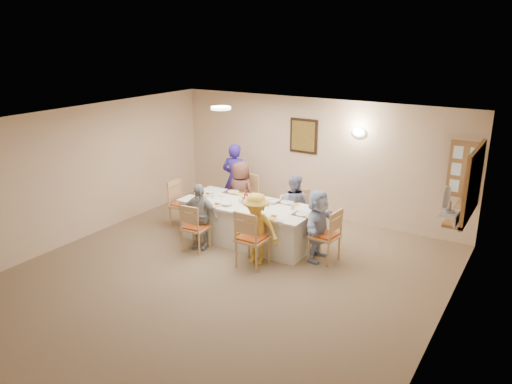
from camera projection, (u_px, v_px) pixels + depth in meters
The scene contains 49 objects.
ground at pixel (221, 279), 7.97m from camera, with size 7.00×7.00×0.00m, color brown.
room_walls at pixel (219, 189), 7.50m from camera, with size 7.00×7.00×7.00m.
wall_picture at pixel (304, 136), 10.41m from camera, with size 0.62×0.05×0.72m.
wall_sconce at pixel (359, 132), 9.73m from camera, with size 0.26×0.09×0.18m, color white.
ceiling_light at pixel (221, 108), 8.93m from camera, with size 0.36×0.36×0.05m, color white.
serving_hatch at pixel (473, 183), 7.86m from camera, with size 0.06×1.50×1.15m, color #956236.
hatch_sill at pixel (461, 213), 8.08m from camera, with size 0.30×1.50×0.05m, color #956236.
shutter_door at pixel (465, 170), 8.60m from camera, with size 0.55×0.04×1.00m, color #956236.
fan_shelf at pixel (449, 213), 6.83m from camera, with size 0.22×0.36×0.03m, color white.
desk_fan at pixel (449, 202), 6.80m from camera, with size 0.30×0.30×0.28m, color #A5A5A8, non-canonical shape.
dining_table at pixel (248, 223), 9.28m from camera, with size 2.52×1.07×0.76m, color beige.
chair_back_left at pixel (244, 199), 10.19m from camera, with size 0.48×0.48×1.01m, color tan, non-canonical shape.
chair_back_right at pixel (296, 213), 9.61m from camera, with size 0.43×0.43×0.89m, color tan, non-canonical shape.
chair_front_left at pixel (196, 227), 8.91m from camera, with size 0.43×0.43×0.90m, color tan, non-canonical shape.
chair_front_right at pixel (252, 238), 8.30m from camera, with size 0.48×0.48×1.01m, color tan, non-canonical shape.
chair_left_end at pixel (183, 204), 10.03m from camera, with size 0.45×0.45×0.94m, color tan, non-canonical shape.
chair_right_end at pixel (325, 235), 8.48m from camera, with size 0.46×0.46×0.96m, color tan, non-canonical shape.
diner_back_left at pixel (241, 193), 10.05m from camera, with size 0.69×0.48×1.33m, color brown.
diner_back_right at pixel (294, 206), 9.46m from camera, with size 0.68×0.57×1.24m, color #7E81A7.
diner_front_left at pixel (199, 216), 8.96m from camera, with size 0.76×0.43×1.22m, color #A2A2A2.
diner_front_right at pixel (256, 229), 8.36m from camera, with size 0.87×0.58×1.25m, color gold.
diner_right_end at pixel (318, 225), 8.50m from camera, with size 0.43×1.18×1.25m, color #AFBCDF.
caregiver at pixel (235, 179), 10.62m from camera, with size 0.63×0.48×1.55m, color #2E1E93.
placemat_fl at pixel (208, 204), 9.12m from camera, with size 0.38×0.28×0.01m, color #472B19.
plate_fl at pixel (208, 204), 9.12m from camera, with size 0.26×0.26×0.02m, color white.
napkin_fl at pixel (214, 206), 8.99m from camera, with size 0.14×0.14×0.01m, color gold.
placemat_fr at pixel (264, 216), 8.53m from camera, with size 0.37×0.27×0.01m, color #472B19.
plate_fr at pixel (264, 216), 8.52m from camera, with size 0.25×0.25×0.02m, color white.
napkin_fr at pixel (272, 219), 8.39m from camera, with size 0.13×0.13×0.01m, color gold.
placemat_bl at pixel (233, 192), 9.81m from camera, with size 0.37×0.28×0.01m, color #472B19.
plate_bl at pixel (233, 192), 9.80m from camera, with size 0.23×0.23×0.01m, color white.
napkin_bl at pixel (240, 194), 9.67m from camera, with size 0.14×0.14×0.01m, color gold.
placemat_br at pixel (287, 203), 9.21m from camera, with size 0.35×0.26×0.01m, color #472B19.
plate_br at pixel (287, 202), 9.21m from camera, with size 0.25×0.25×0.02m, color white.
napkin_br at pixel (295, 205), 9.08m from camera, with size 0.13×0.13×0.01m, color gold.
placemat_le at pixel (200, 194), 9.71m from camera, with size 0.33×0.24×0.01m, color #472B19.
plate_le at pixel (200, 193), 9.71m from camera, with size 0.23×0.23×0.01m, color white.
napkin_le at pixel (206, 196), 9.58m from camera, with size 0.13×0.13×0.01m, color gold.
placemat_re at pixel (302, 214), 8.61m from camera, with size 0.34×0.25×0.01m, color #472B19.
plate_re at pixel (302, 214), 8.61m from camera, with size 0.24×0.24×0.01m, color white.
napkin_re at pixel (311, 217), 8.48m from camera, with size 0.15×0.15×0.01m, color gold.
teacup_a at pixel (202, 199), 9.27m from camera, with size 0.12×0.12×0.09m, color white.
teacup_b at pixel (282, 197), 9.39m from camera, with size 0.10×0.10×0.08m, color white.
bowl_a at pixel (227, 204), 9.07m from camera, with size 0.25×0.25×0.05m, color white.
bowl_b at pixel (272, 202), 9.17m from camera, with size 0.21×0.21×0.06m, color white.
condiment_ketchup at pixel (246, 197), 9.16m from camera, with size 0.10×0.10×0.25m, color #A32E0E.
condiment_brown at pixel (250, 198), 9.15m from camera, with size 0.11×0.11×0.20m, color #5A2918.
condiment_malt at pixel (254, 201), 9.07m from camera, with size 0.17×0.17×0.17m, color #5A2918.
drinking_glass at pixel (242, 199), 9.27m from camera, with size 0.06×0.06×0.09m, color silver.
Camera 1 is at (4.22, -5.81, 3.77)m, focal length 35.00 mm.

